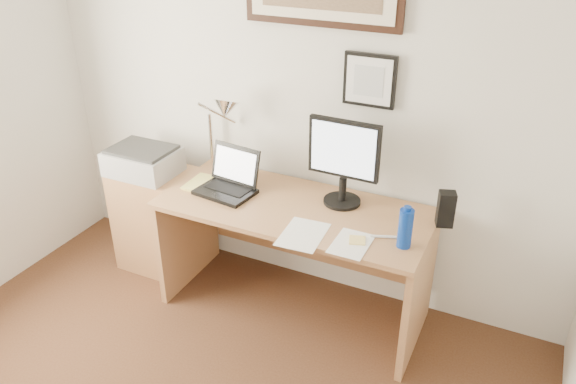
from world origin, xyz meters
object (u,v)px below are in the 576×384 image
Objects in this scene: lcd_monitor at (344,158)px; printer at (143,161)px; water_bottle at (405,228)px; book at (190,181)px; desk at (300,233)px; laptop at (229,182)px; side_cabinet at (158,219)px.

lcd_monitor is 1.36m from printer.
book is (-1.41, 0.14, -0.10)m from water_bottle.
desk is at bearing 3.56° from printer.
book is at bearing -177.65° from laptop.
water_bottle is 0.13× the size of desk.
side_cabinet is 1.40× the size of lcd_monitor.
printer is at bearing -176.44° from desk.
book is at bearing 174.43° from water_bottle.
book is 0.77m from desk.
laptop is 0.71× the size of lcd_monitor.
desk is at bearing 162.03° from water_bottle.
printer is (-0.66, 0.01, 0.01)m from laptop.
printer is (-1.34, -0.14, -0.22)m from lcd_monitor.
book is 0.38m from printer.
printer is (-0.03, -0.03, 0.45)m from side_cabinet.
water_bottle is 0.92× the size of book.
side_cabinet is 0.46× the size of desk.
book is at bearing -8.33° from side_cabinet.
printer is (-1.10, -0.07, 0.30)m from desk.
lcd_monitor reaches higher than water_bottle.
water_bottle reaches higher than side_cabinet.
lcd_monitor is at bearing 15.86° from desk.
book is 0.28m from laptop.
side_cabinet is 1.99× the size of laptop.
desk is 0.58m from lcd_monitor.
side_cabinet is 1.08m from desk.
side_cabinet is at bearing 46.76° from printer.
printer reaches higher than book.
printer is (-0.38, 0.02, 0.06)m from book.
water_bottle is 0.41× the size of lcd_monitor.
lcd_monitor reaches higher than side_cabinet.
book is 0.64× the size of laptop.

